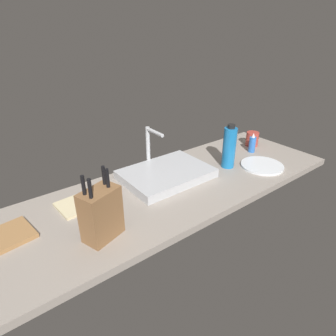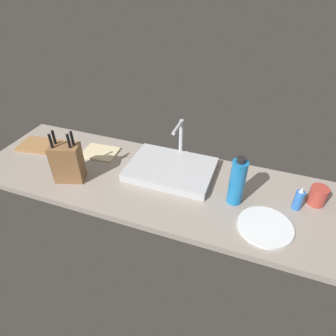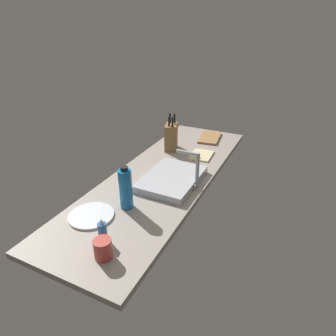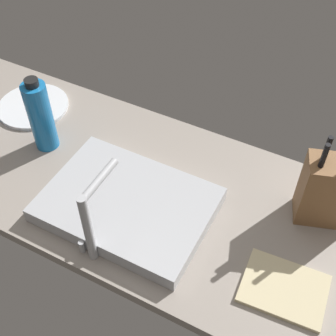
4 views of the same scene
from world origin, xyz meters
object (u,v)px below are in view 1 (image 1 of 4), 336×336
Objects in this scene: coffee_mug at (252,139)px; knife_block at (101,214)px; dinner_plate at (262,166)px; dish_towel at (81,203)px; water_bottle at (229,147)px; soap_bottle at (252,144)px; sink_basin at (166,174)px; faucet at (150,144)px.

knife_block is at bearing -168.61° from coffee_mug.
dish_towel is at bearing 165.02° from dinner_plate.
water_bottle reaches higher than coffee_mug.
soap_bottle is (114.98, 18.04, -5.27)cm from knife_block.
knife_block is 2.22× the size of soap_bottle.
sink_basin reaches higher than dinner_plate.
knife_block is 1.38× the size of dish_towel.
water_bottle is 1.25× the size of dish_towel.
water_bottle is at bearing -35.59° from faucet.
faucet reaches higher than dish_towel.
faucet is 76.54cm from coffee_mug.
faucet reaches higher than soap_bottle.
knife_block is 1.11× the size of water_bottle.
faucet is 67.14cm from dinner_plate.
soap_bottle is 11.30cm from coffee_mug.
sink_basin is 47.51cm from dish_towel.
sink_basin is 74.85cm from coffee_mug.
knife_block is 126.52cm from coffee_mug.
knife_block is at bearing -179.87° from dinner_plate.
soap_bottle reaches higher than coffee_mug.
water_bottle reaches higher than dish_towel.
water_bottle is at bearing -9.82° from knife_block.
dinner_plate is (-12.76, -17.82, -4.94)cm from soap_bottle.
dish_towel is at bearing 175.80° from sink_basin.
knife_block is at bearing -171.08° from soap_bottle.
dinner_plate is (16.15, -12.56, -11.55)cm from water_bottle.
dinner_plate is at bearing -36.30° from faucet.
faucet is at bearing 144.41° from water_bottle.
dinner_plate is 2.58× the size of coffee_mug.
knife_block is at bearing -93.67° from dish_towel.
knife_block is 29.02cm from dish_towel.
faucet is at bearing 162.23° from soap_bottle.
dish_towel is (1.74, 27.11, -10.21)cm from knife_block.
faucet is 1.89× the size of soap_bottle.
dish_towel is 2.16× the size of coffee_mug.
dinner_plate is (102.22, 0.23, -10.21)cm from knife_block.
soap_bottle is at bearing -17.77° from faucet.
sink_basin is 19.80cm from faucet.
faucet is at bearing 169.27° from coffee_mug.
dish_towel is 122.24cm from coffee_mug.
soap_bottle is (65.66, -21.04, -9.17)cm from faucet.
sink_basin is 58.08cm from dinner_plate.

